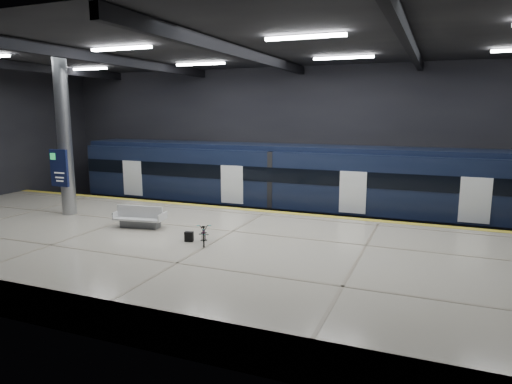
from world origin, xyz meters
The scene contains 10 objects.
ground centered at (0.00, 0.00, 0.00)m, with size 30.00×30.00×0.00m, color black.
room_shell centered at (0.00, 0.00, 5.72)m, with size 30.10×16.10×8.05m.
platform centered at (0.00, -2.50, 0.55)m, with size 30.00×11.00×1.10m, color #B6AF9A.
safety_strip centered at (0.00, 2.75, 1.11)m, with size 30.00×0.40×0.01m, color gold.
rails centered at (0.00, 5.50, 0.08)m, with size 30.00×1.52×0.16m.
train centered at (2.40, 5.50, 2.06)m, with size 29.40×2.84×3.79m.
bench centered at (-3.61, -1.86, 1.41)m, with size 2.07×1.10×0.87m.
bicycle centered at (-0.23, -2.85, 1.47)m, with size 0.49×1.41×0.74m, color #99999E.
pannier_bag centered at (-0.83, -2.85, 1.28)m, with size 0.30×0.18×0.35m, color black.
info_column centered at (-8.00, -1.03, 4.46)m, with size 0.90×0.78×6.90m.
Camera 1 is at (7.12, -16.30, 5.59)m, focal length 32.00 mm.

